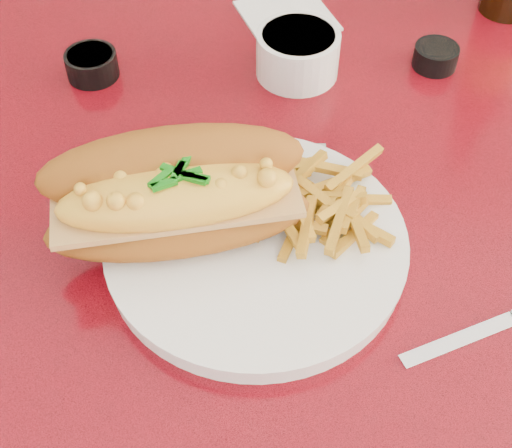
{
  "coord_description": "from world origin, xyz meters",
  "views": [
    {
      "loc": [
        -0.07,
        -0.49,
        1.29
      ],
      "look_at": [
        -0.06,
        -0.08,
        0.81
      ],
      "focal_mm": 50.0,
      "sensor_mm": 36.0,
      "label": 1
    }
  ],
  "objects_px": {
    "booth_bench_far": "(275,75)",
    "sauce_cup_right": "(436,56)",
    "fork": "(320,199)",
    "sauce_cup_left": "(92,64)",
    "gravy_ramekin": "(298,52)",
    "knife": "(506,321)",
    "diner_table": "(308,283)",
    "dinner_plate": "(256,245)",
    "mac_hoagie": "(176,194)"
  },
  "relations": [
    {
      "from": "booth_bench_far",
      "to": "sauce_cup_right",
      "type": "xyz_separation_m",
      "value": [
        0.15,
        -0.61,
        0.5
      ]
    },
    {
      "from": "fork",
      "to": "sauce_cup_left",
      "type": "distance_m",
      "value": 0.33
    },
    {
      "from": "booth_bench_far",
      "to": "sauce_cup_left",
      "type": "height_order",
      "value": "booth_bench_far"
    },
    {
      "from": "booth_bench_far",
      "to": "gravy_ramekin",
      "type": "bearing_deg",
      "value": -90.84
    },
    {
      "from": "knife",
      "to": "diner_table",
      "type": "bearing_deg",
      "value": 111.07
    },
    {
      "from": "sauce_cup_right",
      "to": "knife",
      "type": "height_order",
      "value": "sauce_cup_right"
    },
    {
      "from": "diner_table",
      "to": "dinner_plate",
      "type": "xyz_separation_m",
      "value": [
        -0.06,
        -0.08,
        0.17
      ]
    },
    {
      "from": "diner_table",
      "to": "gravy_ramekin",
      "type": "xyz_separation_m",
      "value": [
        -0.01,
        0.19,
        0.19
      ]
    },
    {
      "from": "booth_bench_far",
      "to": "sauce_cup_left",
      "type": "distance_m",
      "value": 0.84
    },
    {
      "from": "sauce_cup_left",
      "to": "sauce_cup_right",
      "type": "height_order",
      "value": "sauce_cup_left"
    },
    {
      "from": "diner_table",
      "to": "gravy_ramekin",
      "type": "distance_m",
      "value": 0.27
    },
    {
      "from": "fork",
      "to": "sauce_cup_left",
      "type": "relative_size",
      "value": 2.02
    },
    {
      "from": "knife",
      "to": "fork",
      "type": "bearing_deg",
      "value": 117.73
    },
    {
      "from": "diner_table",
      "to": "dinner_plate",
      "type": "bearing_deg",
      "value": -128.2
    },
    {
      "from": "fork",
      "to": "sauce_cup_right",
      "type": "height_order",
      "value": "sauce_cup_right"
    },
    {
      "from": "fork",
      "to": "sauce_cup_right",
      "type": "bearing_deg",
      "value": -32.12
    },
    {
      "from": "diner_table",
      "to": "dinner_plate",
      "type": "relative_size",
      "value": 4.0
    },
    {
      "from": "fork",
      "to": "sauce_cup_left",
      "type": "xyz_separation_m",
      "value": [
        -0.25,
        0.22,
        -0.0
      ]
    },
    {
      "from": "diner_table",
      "to": "knife",
      "type": "relative_size",
      "value": 7.35
    },
    {
      "from": "sauce_cup_left",
      "to": "diner_table",
      "type": "bearing_deg",
      "value": -37.32
    },
    {
      "from": "diner_table",
      "to": "sauce_cup_right",
      "type": "xyz_separation_m",
      "value": [
        0.15,
        0.2,
        0.18
      ]
    },
    {
      "from": "gravy_ramekin",
      "to": "sauce_cup_left",
      "type": "distance_m",
      "value": 0.24
    },
    {
      "from": "gravy_ramekin",
      "to": "sauce_cup_right",
      "type": "height_order",
      "value": "gravy_ramekin"
    },
    {
      "from": "dinner_plate",
      "to": "knife",
      "type": "relative_size",
      "value": 1.84
    },
    {
      "from": "mac_hoagie",
      "to": "knife",
      "type": "xyz_separation_m",
      "value": [
        0.28,
        -0.1,
        -0.06
      ]
    },
    {
      "from": "diner_table",
      "to": "sauce_cup_left",
      "type": "relative_size",
      "value": 15.66
    },
    {
      "from": "booth_bench_far",
      "to": "fork",
      "type": "relative_size",
      "value": 7.56
    },
    {
      "from": "dinner_plate",
      "to": "fork",
      "type": "bearing_deg",
      "value": 37.71
    },
    {
      "from": "sauce_cup_left",
      "to": "mac_hoagie",
      "type": "bearing_deg",
      "value": -65.82
    },
    {
      "from": "sauce_cup_left",
      "to": "sauce_cup_right",
      "type": "bearing_deg",
      "value": 1.26
    },
    {
      "from": "dinner_plate",
      "to": "mac_hoagie",
      "type": "relative_size",
      "value": 1.22
    },
    {
      "from": "booth_bench_far",
      "to": "gravy_ramekin",
      "type": "distance_m",
      "value": 0.81
    },
    {
      "from": "gravy_ramekin",
      "to": "knife",
      "type": "bearing_deg",
      "value": -65.63
    },
    {
      "from": "gravy_ramekin",
      "to": "fork",
      "type": "bearing_deg",
      "value": -87.99
    },
    {
      "from": "booth_bench_far",
      "to": "fork",
      "type": "xyz_separation_m",
      "value": [
        -0.0,
        -0.84,
        0.5
      ]
    },
    {
      "from": "diner_table",
      "to": "sauce_cup_left",
      "type": "height_order",
      "value": "sauce_cup_left"
    },
    {
      "from": "mac_hoagie",
      "to": "fork",
      "type": "distance_m",
      "value": 0.14
    },
    {
      "from": "diner_table",
      "to": "sauce_cup_right",
      "type": "distance_m",
      "value": 0.31
    },
    {
      "from": "mac_hoagie",
      "to": "diner_table",
      "type": "bearing_deg",
      "value": 17.19
    },
    {
      "from": "diner_table",
      "to": "booth_bench_far",
      "type": "relative_size",
      "value": 1.03
    },
    {
      "from": "diner_table",
      "to": "fork",
      "type": "relative_size",
      "value": 7.75
    },
    {
      "from": "fork",
      "to": "knife",
      "type": "xyz_separation_m",
      "value": [
        0.15,
        -0.13,
        -0.02
      ]
    },
    {
      "from": "fork",
      "to": "gravy_ramekin",
      "type": "bearing_deg",
      "value": 4.04
    },
    {
      "from": "diner_table",
      "to": "fork",
      "type": "xyz_separation_m",
      "value": [
        -0.0,
        -0.03,
        0.18
      ]
    },
    {
      "from": "mac_hoagie",
      "to": "sauce_cup_left",
      "type": "distance_m",
      "value": 0.28
    },
    {
      "from": "diner_table",
      "to": "fork",
      "type": "distance_m",
      "value": 0.18
    },
    {
      "from": "gravy_ramekin",
      "to": "knife",
      "type": "distance_m",
      "value": 0.38
    },
    {
      "from": "mac_hoagie",
      "to": "knife",
      "type": "relative_size",
      "value": 1.51
    },
    {
      "from": "dinner_plate",
      "to": "sauce_cup_right",
      "type": "height_order",
      "value": "sauce_cup_right"
    },
    {
      "from": "booth_bench_far",
      "to": "sauce_cup_right",
      "type": "distance_m",
      "value": 0.8
    }
  ]
}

